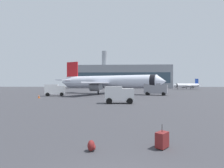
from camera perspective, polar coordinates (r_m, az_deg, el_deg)
airplane_at_gate at (r=54.69m, az=-1.60°, el=0.66°), size 34.19×31.37×10.50m
airplane_taxiing at (r=114.83m, az=22.91°, el=-0.45°), size 20.20×18.60×6.33m
service_truck at (r=47.03m, az=-17.89°, el=-1.72°), size 5.22×3.59×2.90m
fuel_truck at (r=49.33m, az=13.74°, el=-1.45°), size 6.45×4.21×3.20m
cargo_van at (r=27.49m, az=2.17°, el=-3.21°), size 4.50×2.52×2.60m
safety_cone_near at (r=65.95m, az=0.16°, el=-2.34°), size 0.44×0.44×0.71m
safety_cone_mid at (r=40.75m, az=-22.40°, el=-3.69°), size 0.44×0.44×0.78m
rolling_suitcase at (r=8.90m, az=15.76°, el=-16.81°), size 0.72×0.75×1.10m
traveller_backpack at (r=8.35m, az=-6.60°, el=-19.09°), size 0.36×0.40×0.48m
terminal_building at (r=139.73m, az=2.61°, el=2.25°), size 75.02×23.89×29.04m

